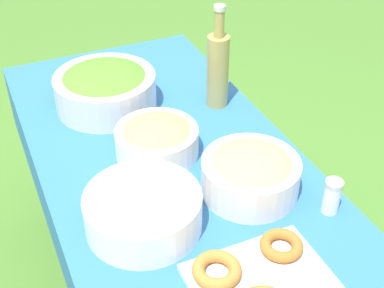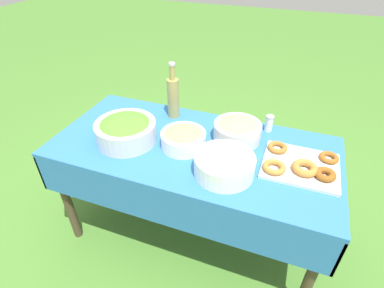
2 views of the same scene
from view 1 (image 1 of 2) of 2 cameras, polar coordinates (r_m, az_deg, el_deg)
name	(u,v)px [view 1 (image 1 of 2)]	position (r m, az deg, el deg)	size (l,w,h in m)	color
picnic_table	(172,187)	(1.55, -2.13, -4.62)	(1.49, 0.71, 0.69)	#2D6BB2
salad_bowl	(105,88)	(1.71, -9.23, 5.97)	(0.32, 0.32, 0.13)	silver
pasta_bowl	(251,173)	(1.36, 6.27, -3.08)	(0.25, 0.25, 0.12)	silver
plate_stack	(143,211)	(1.27, -5.22, -7.18)	(0.28, 0.28, 0.10)	white
olive_oil_bottle	(218,68)	(1.67, 2.77, 8.13)	(0.07, 0.07, 0.33)	#998E4C
bread_bowl	(157,139)	(1.49, -3.77, 0.55)	(0.23, 0.23, 0.10)	white
salt_shaker	(332,196)	(1.35, 14.69, -5.41)	(0.04, 0.04, 0.09)	white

